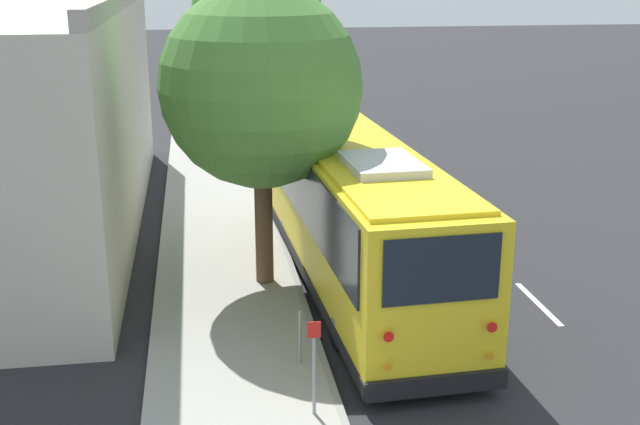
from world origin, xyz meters
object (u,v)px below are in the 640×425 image
object	(u,v)px
parked_sedan_blue	(269,113)
parked_sedan_maroon	(280,143)
parked_sedan_navy	(258,95)
sign_post_near	(314,367)
shuttle_bus	(357,209)
sign_post_far	(300,337)
street_tree	(260,72)

from	to	relation	value
parked_sedan_blue	parked_sedan_maroon	bearing A→B (deg)	179.71
parked_sedan_maroon	parked_sedan_navy	xyz separation A→B (m)	(12.48, -0.17, -0.01)
parked_sedan_navy	sign_post_near	xyz separation A→B (m)	(-31.59, 1.65, 0.42)
shuttle_bus	parked_sedan_navy	world-z (taller)	shuttle_bus
parked_sedan_navy	sign_post_far	bearing A→B (deg)	174.21
street_tree	sign_post_far	bearing A→B (deg)	-176.24
shuttle_bus	sign_post_near	size ratio (longest dim) A/B	6.95
parked_sedan_maroon	sign_post_near	bearing A→B (deg)	171.98
shuttle_bus	parked_sedan_blue	world-z (taller)	shuttle_bus
shuttle_bus	parked_sedan_blue	bearing A→B (deg)	-2.24
street_tree	sign_post_near	bearing A→B (deg)	-177.35
parked_sedan_navy	street_tree	size ratio (longest dim) A/B	0.60
sign_post_near	sign_post_far	distance (m)	1.84
parked_sedan_blue	sign_post_far	bearing A→B (deg)	177.41
sign_post_near	sign_post_far	bearing A→B (deg)	0.00
street_tree	sign_post_far	size ratio (longest dim) A/B	7.05
parked_sedan_maroon	sign_post_near	size ratio (longest dim) A/B	2.53
parked_sedan_maroon	sign_post_far	distance (m)	17.35
street_tree	sign_post_far	distance (m)	6.13
parked_sedan_maroon	parked_sedan_navy	size ratio (longest dim) A/B	0.94
sign_post_near	sign_post_far	world-z (taller)	sign_post_near
street_tree	sign_post_near	distance (m)	7.33
parked_sedan_navy	sign_post_near	distance (m)	31.63
parked_sedan_maroon	sign_post_near	world-z (taller)	sign_post_near
parked_sedan_blue	parked_sedan_navy	world-z (taller)	parked_sedan_navy
shuttle_bus	parked_sedan_navy	distance (m)	25.84
parked_sedan_blue	sign_post_near	size ratio (longest dim) A/B	2.55
parked_sedan_blue	sign_post_near	xyz separation A→B (m)	(-25.97, 1.69, 0.43)
shuttle_bus	parked_sedan_navy	size ratio (longest dim) A/B	2.58
parked_sedan_maroon	sign_post_near	distance (m)	19.17
parked_sedan_maroon	street_tree	bearing A→B (deg)	168.66
parked_sedan_navy	sign_post_far	distance (m)	29.82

